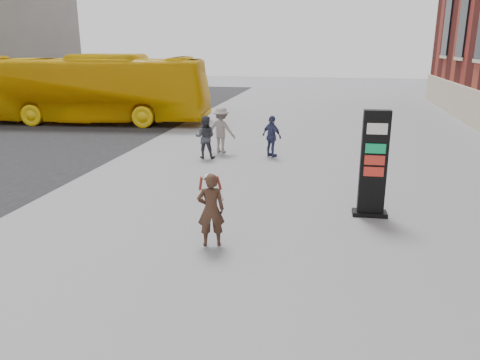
% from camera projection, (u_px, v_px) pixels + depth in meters
% --- Properties ---
extents(ground, '(100.00, 100.00, 0.00)m').
position_uv_depth(ground, '(207.00, 230.00, 10.37)').
color(ground, '#9E9EA3').
extents(info_pylon, '(0.82, 0.43, 2.53)m').
position_uv_depth(info_pylon, '(373.00, 164.00, 10.91)').
color(info_pylon, black).
rests_on(info_pylon, ground).
extents(woman, '(0.69, 0.66, 1.53)m').
position_uv_depth(woman, '(211.00, 209.00, 9.39)').
color(woman, '#352117').
rests_on(woman, ground).
extents(bus, '(12.71, 4.12, 3.48)m').
position_uv_depth(bus, '(87.00, 89.00, 24.05)').
color(bus, '#DFAC08').
rests_on(bus, road).
extents(pedestrian_a, '(0.78, 0.62, 1.53)m').
position_uv_depth(pedestrian_a, '(205.00, 137.00, 16.71)').
color(pedestrian_a, '#36383E').
rests_on(pedestrian_a, ground).
extents(pedestrian_b, '(1.24, 0.90, 1.73)m').
position_uv_depth(pedestrian_b, '(221.00, 130.00, 17.56)').
color(pedestrian_b, gray).
rests_on(pedestrian_b, ground).
extents(pedestrian_c, '(0.93, 0.81, 1.50)m').
position_uv_depth(pedestrian_c, '(272.00, 136.00, 16.91)').
color(pedestrian_c, navy).
rests_on(pedestrian_c, ground).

